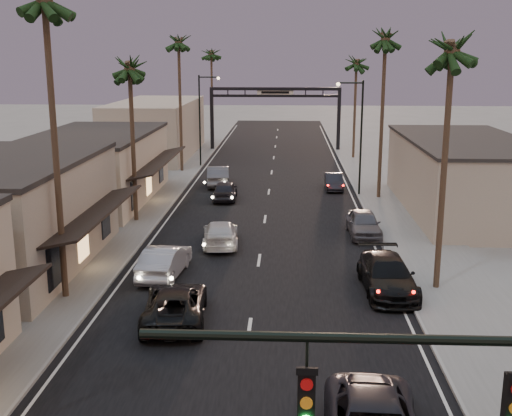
# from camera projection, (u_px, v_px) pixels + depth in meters

# --- Properties ---
(ground) EXTENTS (200.00, 200.00, 0.00)m
(ground) POSITION_uv_depth(u_px,v_px,m) (266.00, 209.00, 46.44)
(ground) COLOR slate
(ground) RESTS_ON ground
(road) EXTENTS (14.00, 120.00, 0.02)m
(road) POSITION_uv_depth(u_px,v_px,m) (268.00, 194.00, 51.30)
(road) COLOR black
(road) RESTS_ON ground
(sidewalk_left) EXTENTS (5.00, 92.00, 0.12)m
(sidewalk_left) POSITION_uv_depth(u_px,v_px,m) (167.00, 177.00, 58.54)
(sidewalk_left) COLOR slate
(sidewalk_left) RESTS_ON ground
(sidewalk_right) EXTENTS (5.00, 92.00, 0.12)m
(sidewalk_right) POSITION_uv_depth(u_px,v_px,m) (376.00, 179.00, 57.64)
(sidewalk_right) COLOR slate
(sidewalk_right) RESTS_ON ground
(storefront_mid) EXTENTS (8.00, 14.00, 5.50)m
(storefront_mid) POSITION_uv_depth(u_px,v_px,m) (4.00, 217.00, 32.82)
(storefront_mid) COLOR gray
(storefront_mid) RESTS_ON ground
(storefront_far) EXTENTS (8.00, 16.00, 5.00)m
(storefront_far) POSITION_uv_depth(u_px,v_px,m) (96.00, 169.00, 48.43)
(storefront_far) COLOR #C7B298
(storefront_far) RESTS_ON ground
(storefront_dist) EXTENTS (8.00, 20.00, 6.00)m
(storefront_dist) POSITION_uv_depth(u_px,v_px,m) (156.00, 129.00, 70.66)
(storefront_dist) COLOR gray
(storefront_dist) RESTS_ON ground
(building_right) EXTENTS (8.00, 18.00, 5.00)m
(building_right) POSITION_uv_depth(u_px,v_px,m) (465.00, 177.00, 45.20)
(building_right) COLOR gray
(building_right) RESTS_ON ground
(arch) EXTENTS (15.20, 0.40, 7.27)m
(arch) POSITION_uv_depth(u_px,v_px,m) (275.00, 103.00, 74.31)
(arch) COLOR black
(arch) RESTS_ON ground
(streetlight_right) EXTENTS (2.13, 0.30, 9.00)m
(streetlight_right) POSITION_uv_depth(u_px,v_px,m) (358.00, 128.00, 49.74)
(streetlight_right) COLOR black
(streetlight_right) RESTS_ON ground
(streetlight_left) EXTENTS (2.13, 0.30, 9.00)m
(streetlight_left) POSITION_uv_depth(u_px,v_px,m) (202.00, 113.00, 63.03)
(streetlight_left) COLOR black
(streetlight_left) RESTS_ON ground
(palm_lc) EXTENTS (3.20, 3.20, 12.20)m
(palm_lc) POSITION_uv_depth(u_px,v_px,m) (129.00, 61.00, 40.55)
(palm_lc) COLOR #38281C
(palm_lc) RESTS_ON ground
(palm_ld) EXTENTS (3.20, 3.20, 14.20)m
(palm_ld) POSITION_uv_depth(u_px,v_px,m) (178.00, 38.00, 58.56)
(palm_ld) COLOR #38281C
(palm_ld) RESTS_ON ground
(palm_ra) EXTENTS (3.20, 3.20, 13.20)m
(palm_ra) POSITION_uv_depth(u_px,v_px,m) (453.00, 41.00, 27.84)
(palm_ra) COLOR #38281C
(palm_ra) RESTS_ON ground
(palm_rb) EXTENTS (3.20, 3.20, 14.20)m
(palm_rb) POSITION_uv_depth(u_px,v_px,m) (386.00, 33.00, 47.05)
(palm_rb) COLOR #38281C
(palm_rb) RESTS_ON ground
(palm_rc) EXTENTS (3.20, 3.20, 12.20)m
(palm_rc) POSITION_uv_depth(u_px,v_px,m) (357.00, 59.00, 66.93)
(palm_rc) COLOR #38281C
(palm_rc) RESTS_ON ground
(palm_far) EXTENTS (3.20, 3.20, 13.20)m
(palm_far) POSITION_uv_depth(u_px,v_px,m) (211.00, 51.00, 81.12)
(palm_far) COLOR #38281C
(palm_far) RESTS_ON ground
(oncoming_pickup) EXTENTS (2.97, 5.61, 1.50)m
(oncoming_pickup) POSITION_uv_depth(u_px,v_px,m) (175.00, 304.00, 26.63)
(oncoming_pickup) COLOR black
(oncoming_pickup) RESTS_ON ground
(oncoming_silver) EXTENTS (2.10, 4.94, 1.58)m
(oncoming_silver) POSITION_uv_depth(u_px,v_px,m) (165.00, 261.00, 32.15)
(oncoming_silver) COLOR #949499
(oncoming_silver) RESTS_ON ground
(oncoming_white) EXTENTS (2.42, 5.07, 1.42)m
(oncoming_white) POSITION_uv_depth(u_px,v_px,m) (220.00, 233.00, 37.42)
(oncoming_white) COLOR #BCBCBC
(oncoming_white) RESTS_ON ground
(oncoming_dgrey) EXTENTS (1.89, 4.42, 1.49)m
(oncoming_dgrey) POSITION_uv_depth(u_px,v_px,m) (225.00, 190.00, 49.23)
(oncoming_dgrey) COLOR black
(oncoming_dgrey) RESTS_ON ground
(oncoming_grey_far) EXTENTS (2.36, 5.33, 1.70)m
(oncoming_grey_far) POSITION_uv_depth(u_px,v_px,m) (218.00, 176.00, 54.61)
(oncoming_grey_far) COLOR #4B4C50
(oncoming_grey_far) RESTS_ON ground
(curbside_black) EXTENTS (2.52, 5.76, 1.65)m
(curbside_black) POSITION_uv_depth(u_px,v_px,m) (387.00, 275.00, 29.96)
(curbside_black) COLOR black
(curbside_black) RESTS_ON ground
(curbside_grey) EXTENTS (1.99, 4.69, 1.58)m
(curbside_grey) POSITION_uv_depth(u_px,v_px,m) (364.00, 223.00, 39.33)
(curbside_grey) COLOR #4E4E53
(curbside_grey) RESTS_ON ground
(curbside_far) EXTENTS (1.43, 4.03, 1.32)m
(curbside_far) POSITION_uv_depth(u_px,v_px,m) (334.00, 182.00, 53.04)
(curbside_far) COLOR black
(curbside_far) RESTS_ON ground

